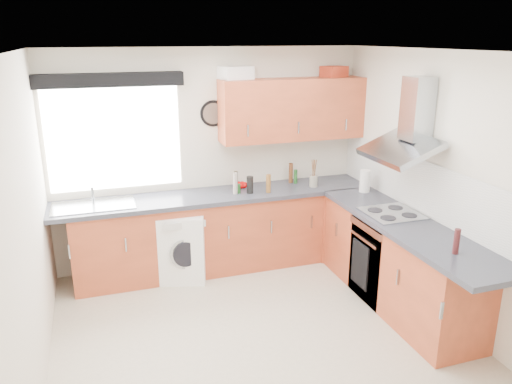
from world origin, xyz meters
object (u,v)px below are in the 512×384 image
object	(u,v)px
extractor_hood	(408,128)
washing_machine	(182,245)
upper_cabinets	(292,109)
oven	(388,258)

from	to	relation	value
extractor_hood	washing_machine	world-z (taller)	extractor_hood
washing_machine	upper_cabinets	bearing A→B (deg)	25.43
extractor_hood	upper_cabinets	distance (m)	1.48
extractor_hood	upper_cabinets	bearing A→B (deg)	116.13
upper_cabinets	washing_machine	xyz separation A→B (m)	(-1.39, -0.23, -1.41)
oven	upper_cabinets	size ratio (longest dim) A/B	0.50
oven	extractor_hood	world-z (taller)	extractor_hood
extractor_hood	washing_machine	size ratio (longest dim) A/B	1.01
extractor_hood	upper_cabinets	xyz separation A→B (m)	(-0.65, 1.33, 0.03)
oven	upper_cabinets	world-z (taller)	upper_cabinets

